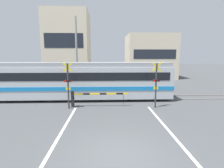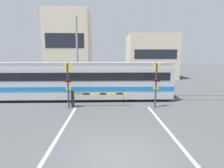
{
  "view_description": "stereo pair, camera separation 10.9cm",
  "coord_description": "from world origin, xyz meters",
  "views": [
    {
      "loc": [
        -0.48,
        -5.95,
        3.62
      ],
      "look_at": [
        0.0,
        6.89,
        1.6
      ],
      "focal_mm": 28.0,
      "sensor_mm": 36.0,
      "label": 1
    },
    {
      "loc": [
        -0.38,
        -5.96,
        3.62
      ],
      "look_at": [
        0.0,
        6.89,
        1.6
      ],
      "focal_mm": 28.0,
      "sensor_mm": 36.0,
      "label": 2
    }
  ],
  "objects": [
    {
      "name": "ground_plane",
      "position": [
        0.0,
        0.0,
        0.0
      ],
      "size": [
        160.0,
        160.0,
        0.0
      ],
      "primitive_type": "plane",
      "color": "#444749"
    },
    {
      "name": "rail_track_near",
      "position": [
        0.0,
        8.29,
        0.04
      ],
      "size": [
        50.0,
        0.1,
        0.08
      ],
      "color": "gray",
      "rests_on": "ground_plane"
    },
    {
      "name": "rail_track_far",
      "position": [
        0.0,
        9.73,
        0.04
      ],
      "size": [
        50.0,
        0.1,
        0.08
      ],
      "color": "gray",
      "rests_on": "ground_plane"
    },
    {
      "name": "road_stripe_left",
      "position": [
        -2.63,
        1.09,
        0.0
      ],
      "size": [
        0.14,
        10.18,
        0.01
      ],
      "color": "white",
      "rests_on": "ground_plane"
    },
    {
      "name": "road_stripe_right",
      "position": [
        2.63,
        1.09,
        0.0
      ],
      "size": [
        0.14,
        10.18,
        0.01
      ],
      "color": "white",
      "rests_on": "ground_plane"
    },
    {
      "name": "commuter_train",
      "position": [
        -4.21,
        9.01,
        1.68
      ],
      "size": [
        18.41,
        2.99,
        3.14
      ],
      "color": "#B7BCC1",
      "rests_on": "ground_plane"
    },
    {
      "name": "crossing_barrier_near",
      "position": [
        -1.81,
        6.48,
        0.76
      ],
      "size": [
        4.12,
        0.2,
        1.16
      ],
      "color": "black",
      "rests_on": "ground_plane"
    },
    {
      "name": "crossing_barrier_far",
      "position": [
        1.81,
        12.26,
        0.76
      ],
      "size": [
        4.12,
        0.2,
        1.16
      ],
      "color": "black",
      "rests_on": "ground_plane"
    },
    {
      "name": "crossing_signal_left",
      "position": [
        -3.08,
        6.08,
        1.79
      ],
      "size": [
        0.68,
        0.15,
        3.24
      ],
      "color": "#333333",
      "rests_on": "ground_plane"
    },
    {
      "name": "crossing_signal_right",
      "position": [
        3.08,
        6.08,
        1.79
      ],
      "size": [
        0.68,
        0.15,
        3.24
      ],
      "color": "#333333",
      "rests_on": "ground_plane"
    },
    {
      "name": "pedestrian",
      "position": [
        -0.76,
        14.69,
        0.96
      ],
      "size": [
        0.38,
        0.22,
        1.67
      ],
      "color": "#23232D",
      "rests_on": "ground_plane"
    },
    {
      "name": "building_left_of_street",
      "position": [
        -6.7,
        24.35,
        5.46
      ],
      "size": [
        6.94,
        6.59,
        10.92
      ],
      "color": "beige",
      "rests_on": "ground_plane"
    },
    {
      "name": "building_right_of_street",
      "position": [
        7.17,
        24.35,
        3.63
      ],
      "size": [
        7.88,
        6.59,
        7.26
      ],
      "color": "beige",
      "rests_on": "ground_plane"
    },
    {
      "name": "utility_pole_streetside",
      "position": [
        -3.83,
        14.76,
        4.08
      ],
      "size": [
        0.22,
        0.22,
        8.16
      ],
      "color": "gray",
      "rests_on": "ground_plane"
    }
  ]
}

